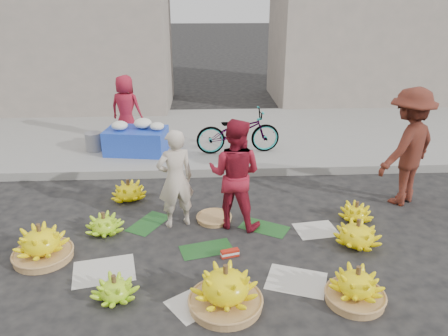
{
  "coord_description": "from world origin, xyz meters",
  "views": [
    {
      "loc": [
        -0.12,
        -4.91,
        3.04
      ],
      "look_at": [
        0.17,
        0.79,
        0.7
      ],
      "focal_mm": 35.0,
      "sensor_mm": 36.0,
      "label": 1
    }
  ],
  "objects_px": {
    "banana_bunch_0": "(41,244)",
    "banana_bunch_4": "(357,234)",
    "vendor_cream": "(175,179)",
    "flower_table": "(137,139)",
    "bicycle": "(238,131)"
  },
  "relations": [
    {
      "from": "banana_bunch_0",
      "to": "banana_bunch_4",
      "type": "bearing_deg",
      "value": 1.4
    },
    {
      "from": "banana_bunch_0",
      "to": "banana_bunch_4",
      "type": "xyz_separation_m",
      "value": [
        3.9,
        0.1,
        -0.04
      ]
    },
    {
      "from": "banana_bunch_4",
      "to": "flower_table",
      "type": "bearing_deg",
      "value": 134.23
    },
    {
      "from": "vendor_cream",
      "to": "flower_table",
      "type": "xyz_separation_m",
      "value": [
        -0.89,
        2.63,
        -0.3
      ]
    },
    {
      "from": "banana_bunch_0",
      "to": "bicycle",
      "type": "height_order",
      "value": "bicycle"
    },
    {
      "from": "banana_bunch_0",
      "to": "flower_table",
      "type": "distance_m",
      "value": 3.46
    },
    {
      "from": "vendor_cream",
      "to": "bicycle",
      "type": "distance_m",
      "value": 2.76
    },
    {
      "from": "banana_bunch_0",
      "to": "banana_bunch_4",
      "type": "relative_size",
      "value": 1.21
    },
    {
      "from": "banana_bunch_4",
      "to": "banana_bunch_0",
      "type": "bearing_deg",
      "value": -178.6
    },
    {
      "from": "banana_bunch_0",
      "to": "bicycle",
      "type": "xyz_separation_m",
      "value": [
        2.64,
        3.3,
        0.33
      ]
    },
    {
      "from": "banana_bunch_0",
      "to": "flower_table",
      "type": "xyz_separation_m",
      "value": [
        0.7,
        3.38,
        0.18
      ]
    },
    {
      "from": "banana_bunch_0",
      "to": "flower_table",
      "type": "relative_size",
      "value": 0.66
    },
    {
      "from": "vendor_cream",
      "to": "flower_table",
      "type": "height_order",
      "value": "vendor_cream"
    },
    {
      "from": "banana_bunch_0",
      "to": "bicycle",
      "type": "bearing_deg",
      "value": 51.35
    },
    {
      "from": "banana_bunch_4",
      "to": "vendor_cream",
      "type": "distance_m",
      "value": 2.46
    }
  ]
}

